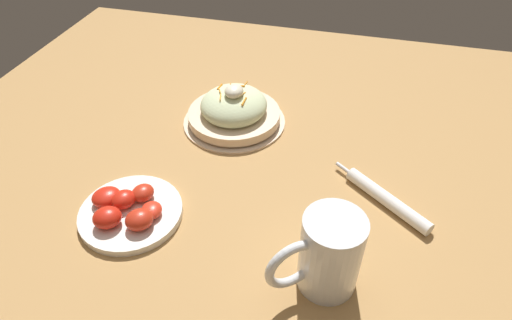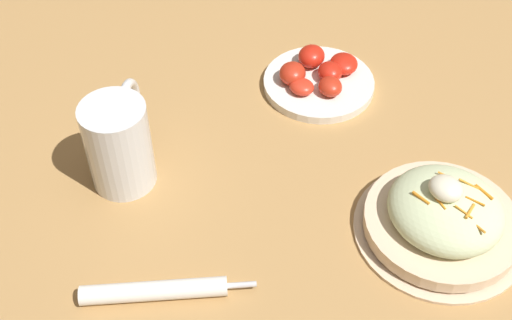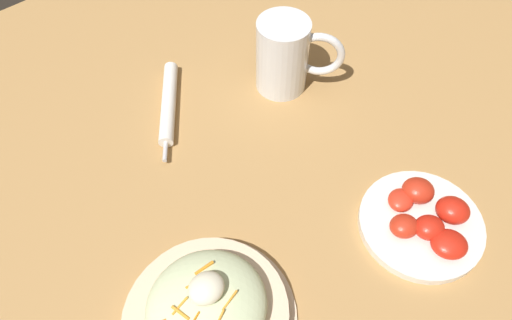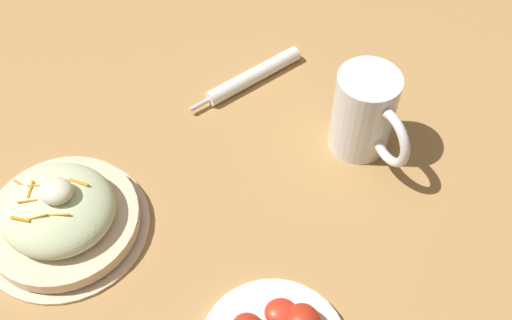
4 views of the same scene
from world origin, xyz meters
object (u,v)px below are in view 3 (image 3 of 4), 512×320
(salad_plate, at_px, (208,310))
(tomato_plate, at_px, (424,221))
(napkin_roll, at_px, (169,103))
(beer_mug, at_px, (284,59))

(salad_plate, bearing_deg, tomato_plate, -16.83)
(napkin_roll, bearing_deg, salad_plate, -117.06)
(beer_mug, height_order, tomato_plate, beer_mug)
(salad_plate, relative_size, napkin_roll, 1.26)
(tomato_plate, bearing_deg, napkin_roll, 108.41)
(beer_mug, height_order, napkin_roll, beer_mug)
(napkin_roll, relative_size, tomato_plate, 1.00)
(salad_plate, xyz_separation_m, beer_mug, (0.36, 0.25, 0.03))
(beer_mug, distance_m, napkin_roll, 0.21)
(napkin_roll, height_order, tomato_plate, tomato_plate)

